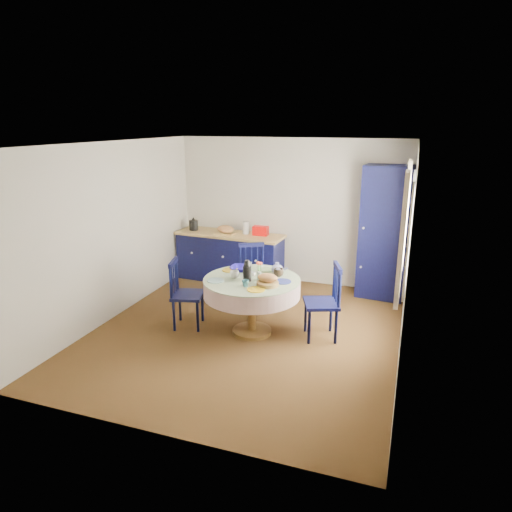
{
  "coord_description": "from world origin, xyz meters",
  "views": [
    {
      "loc": [
        1.98,
        -5.31,
        2.76
      ],
      "look_at": [
        0.08,
        0.2,
        1.03
      ],
      "focal_mm": 32.0,
      "sensor_mm": 36.0,
      "label": 1
    }
  ],
  "objects": [
    {
      "name": "pantry_cabinet",
      "position": [
        1.62,
        2.0,
        1.06
      ],
      "size": [
        0.79,
        0.59,
        2.12
      ],
      "rotation": [
        0.0,
        0.0,
        -0.09
      ],
      "color": "black",
      "rests_on": "floor"
    },
    {
      "name": "window",
      "position": [
        1.95,
        0.3,
        1.52
      ],
      "size": [
        0.1,
        1.74,
        1.45
      ],
      "color": "white",
      "rests_on": "wall_right"
    },
    {
      "name": "cobalt_bowl",
      "position": [
        -0.18,
        0.26,
        0.81
      ],
      "size": [
        0.27,
        0.27,
        0.07
      ],
      "primitive_type": "imported",
      "color": "navy",
      "rests_on": "dining_table"
    },
    {
      "name": "chair_left",
      "position": [
        -0.86,
        -0.09,
        0.48
      ],
      "size": [
        0.5,
        0.52,
        0.96
      ],
      "rotation": [
        0.0,
        0.0,
        1.83
      ],
      "color": "black",
      "rests_on": "floor"
    },
    {
      "name": "wall_back",
      "position": [
        0.0,
        2.25,
        1.25
      ],
      "size": [
        4.0,
        0.02,
        2.5
      ],
      "primitive_type": "cube",
      "color": "beige",
      "rests_on": "floor"
    },
    {
      "name": "mug_c",
      "position": [
        0.39,
        0.22,
        0.83
      ],
      "size": [
        0.13,
        0.13,
        0.11
      ],
      "primitive_type": "imported",
      "color": "black",
      "rests_on": "dining_table"
    },
    {
      "name": "wall_left",
      "position": [
        -2.0,
        0.0,
        1.25
      ],
      "size": [
        0.02,
        4.5,
        2.5
      ],
      "primitive_type": "cube",
      "color": "beige",
      "rests_on": "floor"
    },
    {
      "name": "wall_right",
      "position": [
        2.0,
        0.0,
        1.25
      ],
      "size": [
        0.02,
        4.5,
        2.5
      ],
      "primitive_type": "cube",
      "color": "beige",
      "rests_on": "floor"
    },
    {
      "name": "ceiling",
      "position": [
        0.0,
        0.0,
        2.5
      ],
      "size": [
        4.5,
        4.5,
        0.0
      ],
      "primitive_type": "plane",
      "rotation": [
        3.14,
        0.0,
        0.0
      ],
      "color": "white",
      "rests_on": "wall_back"
    },
    {
      "name": "dining_table",
      "position": [
        0.1,
        0.0,
        0.65
      ],
      "size": [
        1.28,
        1.28,
        1.05
      ],
      "color": "brown",
      "rests_on": "floor"
    },
    {
      "name": "chair_right",
      "position": [
        1.03,
        0.18,
        0.51
      ],
      "size": [
        0.56,
        0.57,
        1.01
      ],
      "rotation": [
        0.0,
        0.0,
        -1.22
      ],
      "color": "black",
      "rests_on": "floor"
    },
    {
      "name": "mug_d",
      "position": [
        -0.1,
        0.41,
        0.82
      ],
      "size": [
        0.09,
        0.09,
        0.09
      ],
      "primitive_type": "imported",
      "color": "silver",
      "rests_on": "dining_table"
    },
    {
      "name": "mug_b",
      "position": [
        0.11,
        -0.29,
        0.81
      ],
      "size": [
        0.09,
        0.09,
        0.08
      ],
      "primitive_type": "imported",
      "color": "#2F6371",
      "rests_on": "dining_table"
    },
    {
      "name": "mug_a",
      "position": [
        -0.14,
        -0.03,
        0.82
      ],
      "size": [
        0.12,
        0.12,
        0.1
      ],
      "primitive_type": "imported",
      "color": "silver",
      "rests_on": "dining_table"
    },
    {
      "name": "floor",
      "position": [
        0.0,
        0.0,
        0.0
      ],
      "size": [
        4.5,
        4.5,
        0.0
      ],
      "primitive_type": "plane",
      "color": "black",
      "rests_on": "ground"
    },
    {
      "name": "kitchen_counter",
      "position": [
        -1.0,
        1.9,
        0.45
      ],
      "size": [
        1.96,
        0.72,
        1.1
      ],
      "rotation": [
        0.0,
        0.0,
        -0.06
      ],
      "color": "black",
      "rests_on": "floor"
    },
    {
      "name": "chair_far",
      "position": [
        -0.21,
        0.91,
        0.49
      ],
      "size": [
        0.58,
        0.58,
        0.97
      ],
      "rotation": [
        0.0,
        0.0,
        0.52
      ],
      "color": "black",
      "rests_on": "floor"
    }
  ]
}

